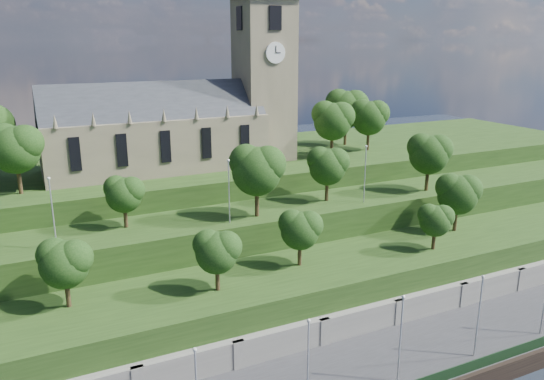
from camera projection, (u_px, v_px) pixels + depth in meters
retaining_wall at (280, 347)px, 56.02m from camera, size 160.00×2.10×5.00m
embankment_lower at (256, 309)px, 60.84m from camera, size 160.00×12.00×8.00m
embankment_upper at (222, 259)px, 69.84m from camera, size 160.00×10.00×12.00m
hilltop at (178, 205)px, 87.66m from camera, size 160.00×32.00×15.00m
church at (185, 117)px, 80.41m from camera, size 38.60×12.35×27.60m
trees_lower at (282, 231)px, 60.26m from camera, size 67.82×8.95×8.25m
trees_upper at (264, 171)px, 67.95m from camera, size 66.05×8.28×9.36m
trees_hilltop at (186, 124)px, 79.79m from camera, size 73.73×16.46×10.93m
lamp_posts_promenade at (308, 360)px, 45.68m from camera, size 60.36×0.36×9.18m
lamp_posts_upper at (229, 187)px, 64.33m from camera, size 40.36×0.36×8.12m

